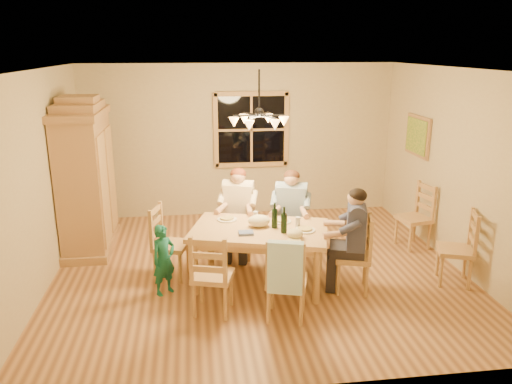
{
  "coord_description": "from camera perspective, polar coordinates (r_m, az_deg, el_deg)",
  "views": [
    {
      "loc": [
        -0.86,
        -6.26,
        2.97
      ],
      "look_at": [
        -0.03,
        0.1,
        1.09
      ],
      "focal_mm": 35.0,
      "sensor_mm": 36.0,
      "label": 1
    }
  ],
  "objects": [
    {
      "name": "chair_spare_back",
      "position": [
        8.01,
        17.48,
        -3.93
      ],
      "size": [
        0.5,
        0.52,
        0.99
      ],
      "rotation": [
        0.0,
        0.0,
        1.79
      ],
      "color": "tan",
      "rests_on": "floor"
    },
    {
      "name": "chair_spare_front",
      "position": [
        6.99,
        21.68,
        -7.34
      ],
      "size": [
        0.55,
        0.56,
        0.99
      ],
      "rotation": [
        0.0,
        0.0,
        1.22
      ],
      "color": "tan",
      "rests_on": "floor"
    },
    {
      "name": "chair_near_left",
      "position": [
        5.85,
        -4.94,
        -10.85
      ],
      "size": [
        0.54,
        0.53,
        0.99
      ],
      "rotation": [
        0.0,
        0.0,
        -0.28
      ],
      "color": "tan",
      "rests_on": "floor"
    },
    {
      "name": "towel",
      "position": [
        5.38,
        3.37,
        -8.64
      ],
      "size": [
        0.39,
        0.2,
        0.58
      ],
      "primitive_type": "cube",
      "rotation": [
        0.0,
        0.0,
        -0.28
      ],
      "color": "#B4DDF4",
      "rests_on": "chair_near_right"
    },
    {
      "name": "chair_near_right",
      "position": [
        5.73,
        3.49,
        -11.45
      ],
      "size": [
        0.54,
        0.53,
        0.99
      ],
      "rotation": [
        0.0,
        0.0,
        -0.28
      ],
      "color": "tan",
      "rests_on": "floor"
    },
    {
      "name": "plate_slate",
      "position": [
        6.26,
        5.61,
        -4.35
      ],
      "size": [
        0.26,
        0.26,
        0.02
      ],
      "primitive_type": "cylinder",
      "color": "white",
      "rests_on": "dining_table"
    },
    {
      "name": "chair_end_left",
      "position": [
        6.75,
        -9.62,
        -7.22
      ],
      "size": [
        0.53,
        0.54,
        0.99
      ],
      "rotation": [
        0.0,
        0.0,
        -1.85
      ],
      "color": "tan",
      "rests_on": "floor"
    },
    {
      "name": "wall_right",
      "position": [
        7.41,
        21.95,
        2.48
      ],
      "size": [
        0.02,
        5.0,
        2.7
      ],
      "primitive_type": "cube",
      "color": "tan",
      "rests_on": "floor"
    },
    {
      "name": "chair_end_right",
      "position": [
        6.44,
        10.93,
        -8.46
      ],
      "size": [
        0.53,
        0.54,
        0.99
      ],
      "rotation": [
        0.0,
        0.0,
        1.29
      ],
      "color": "tan",
      "rests_on": "floor"
    },
    {
      "name": "painting",
      "position": [
        8.38,
        17.98,
        6.11
      ],
      "size": [
        0.06,
        0.78,
        0.64
      ],
      "color": "#9F6C45",
      "rests_on": "wall_right"
    },
    {
      "name": "wall_left",
      "position": [
        6.74,
        -23.52,
        1.02
      ],
      "size": [
        0.02,
        5.0,
        2.7
      ],
      "primitive_type": "cube",
      "color": "tan",
      "rests_on": "floor"
    },
    {
      "name": "cloth_bundle",
      "position": [
        6.35,
        0.34,
        -3.31
      ],
      "size": [
        0.28,
        0.22,
        0.15
      ],
      "primitive_type": "ellipsoid",
      "color": "beige",
      "rests_on": "dining_table"
    },
    {
      "name": "wine_bottle_b",
      "position": [
        6.13,
        3.22,
        -3.2
      ],
      "size": [
        0.08,
        0.08,
        0.33
      ],
      "primitive_type": "cylinder",
      "color": "black",
      "rests_on": "dining_table"
    },
    {
      "name": "chair_far_right",
      "position": [
        7.19,
        3.94,
        -5.51
      ],
      "size": [
        0.54,
        0.53,
        0.99
      ],
      "rotation": [
        0.0,
        0.0,
        2.86
      ],
      "color": "tan",
      "rests_on": "floor"
    },
    {
      "name": "adult_woman",
      "position": [
        7.1,
        -2.04,
        -1.14
      ],
      "size": [
        0.48,
        0.51,
        0.87
      ],
      "rotation": [
        0.0,
        0.0,
        2.86
      ],
      "color": "beige",
      "rests_on": "floor"
    },
    {
      "name": "armoire",
      "position": [
        7.78,
        -18.8,
        1.19
      ],
      "size": [
        0.66,
        1.4,
        2.3
      ],
      "color": "#9F6C45",
      "rests_on": "floor"
    },
    {
      "name": "wine_bottle_a",
      "position": [
        6.29,
        2.14,
        -2.67
      ],
      "size": [
        0.08,
        0.08,
        0.33
      ],
      "primitive_type": "cylinder",
      "color": "black",
      "rests_on": "dining_table"
    },
    {
      "name": "adult_slate_man",
      "position": [
        6.24,
        11.19,
        -3.97
      ],
      "size": [
        0.51,
        0.48,
        0.87
      ],
      "rotation": [
        0.0,
        0.0,
        1.29
      ],
      "color": "#393C5B",
      "rests_on": "floor"
    },
    {
      "name": "child",
      "position": [
        6.28,
        -10.5,
        -7.62
      ],
      "size": [
        0.39,
        0.37,
        0.9
      ],
      "primitive_type": "imported",
      "rotation": [
        0.0,
        0.0,
        0.69
      ],
      "color": "#176857",
      "rests_on": "floor"
    },
    {
      "name": "window",
      "position": [
        8.91,
        -0.54,
        7.13
      ],
      "size": [
        1.3,
        0.06,
        1.3
      ],
      "color": "black",
      "rests_on": "wall_back"
    },
    {
      "name": "plate_woman",
      "position": [
        6.61,
        -3.33,
        -3.15
      ],
      "size": [
        0.26,
        0.26,
        0.02
      ],
      "primitive_type": "cylinder",
      "color": "white",
      "rests_on": "dining_table"
    },
    {
      "name": "dining_table",
      "position": [
        6.35,
        0.41,
        -5.05
      ],
      "size": [
        1.92,
        1.47,
        0.76
      ],
      "rotation": [
        0.0,
        0.0,
        -0.28
      ],
      "color": "tan",
      "rests_on": "floor"
    },
    {
      "name": "ceiling",
      "position": [
        6.33,
        0.36,
        13.87
      ],
      "size": [
        5.5,
        5.0,
        0.02
      ],
      "primitive_type": "cube",
      "color": "white",
      "rests_on": "wall_back"
    },
    {
      "name": "chair_far_left",
      "position": [
        7.28,
        -2.0,
        -5.19
      ],
      "size": [
        0.54,
        0.53,
        0.99
      ],
      "rotation": [
        0.0,
        0.0,
        2.86
      ],
      "color": "tan",
      "rests_on": "floor"
    },
    {
      "name": "napkin",
      "position": [
        6.12,
        -1.16,
        -4.7
      ],
      "size": [
        0.21,
        0.18,
        0.03
      ],
      "primitive_type": "cube",
      "rotation": [
        0.0,
        0.0,
        -0.28
      ],
      "color": "#536298",
      "rests_on": "dining_table"
    },
    {
      "name": "plate_plaid",
      "position": [
        6.54,
        2.89,
        -3.36
      ],
      "size": [
        0.26,
        0.26,
        0.02
      ],
      "primitive_type": "cylinder",
      "color": "white",
      "rests_on": "dining_table"
    },
    {
      "name": "wine_glass_a",
      "position": [
        6.53,
        -0.03,
        -2.82
      ],
      "size": [
        0.06,
        0.06,
        0.14
      ],
      "primitive_type": "cylinder",
      "color": "silver",
      "rests_on": "dining_table"
    },
    {
      "name": "wine_glass_b",
      "position": [
        6.34,
        4.8,
        -3.46
      ],
      "size": [
        0.06,
        0.06,
        0.14
      ],
      "primitive_type": "cylinder",
      "color": "silver",
      "rests_on": "dining_table"
    },
    {
      "name": "wall_back",
      "position": [
        8.95,
        -1.84,
        5.87
      ],
      "size": [
        5.5,
        0.02,
        2.7
      ],
      "primitive_type": "cube",
      "color": "tan",
      "rests_on": "floor"
    },
    {
      "name": "cap",
      "position": [
        6.01,
        4.46,
        -4.75
      ],
      "size": [
        0.2,
        0.2,
        0.11
      ],
      "primitive_type": "ellipsoid",
      "color": "beige",
      "rests_on": "dining_table"
    },
    {
      "name": "floor",
      "position": [
        6.98,
        0.32,
        -8.86
      ],
      "size": [
        5.5,
        5.5,
        0.0
      ],
      "primitive_type": "plane",
      "color": "brown",
      "rests_on": "ground"
    },
    {
      "name": "adult_plaid_man",
      "position": [
        7.01,
        4.03,
        -1.42
      ],
      "size": [
        0.48,
        0.51,
        0.87
      ],
      "rotation": [
        0.0,
        0.0,
        2.86
      ],
      "color": "#2F5581",
      "rests_on": "floor"
    },
    {
      "name": "chandelier",
      "position": [
        6.38,
        0.35,
        8.28
      ],
      "size": [
        0.77,
        0.68,
        0.71
      ],
      "color": "black",
      "rests_on": "ceiling"
    }
  ]
}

